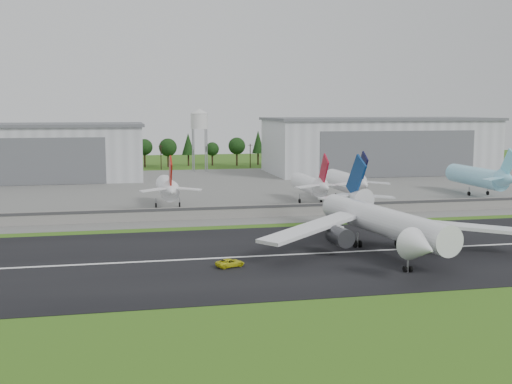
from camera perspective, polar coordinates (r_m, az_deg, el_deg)
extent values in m
plane|color=#2B5814|center=(122.58, 7.98, -6.43)|extent=(600.00, 600.00, 0.00)
cube|color=black|center=(131.76, 6.49, -5.41)|extent=(320.00, 60.00, 0.10)
cube|color=white|center=(131.75, 6.49, -5.38)|extent=(220.00, 1.00, 0.02)
cube|color=slate|center=(237.20, -1.90, 0.35)|extent=(320.00, 150.00, 0.10)
cube|color=gray|center=(173.94, 1.83, -1.67)|extent=(240.00, 0.50, 3.50)
cube|color=#38383A|center=(173.46, 1.85, -1.28)|extent=(240.00, 0.12, 0.70)
cube|color=silver|center=(280.17, -19.95, 3.24)|extent=(95.00, 42.00, 22.00)
cube|color=#595B60|center=(279.66, -20.06, 5.61)|extent=(97.00, 44.00, 1.20)
cube|color=#595B60|center=(259.42, -20.58, 2.53)|extent=(66.50, 0.30, 18.04)
cube|color=silver|center=(300.59, 10.80, 4.00)|extent=(100.00, 45.00, 24.00)
cube|color=#595B60|center=(300.14, 10.86, 6.40)|extent=(102.00, 47.00, 1.20)
cube|color=#595B60|center=(280.00, 12.58, 3.32)|extent=(70.00, 0.30, 19.68)
cylinder|color=#99999E|center=(296.28, -5.53, 3.66)|extent=(0.50, 0.50, 20.00)
cylinder|color=#99999E|center=(302.95, -4.53, 3.75)|extent=(0.50, 0.50, 20.00)
cylinder|color=silver|center=(299.04, -5.06, 6.29)|extent=(8.00, 8.00, 7.00)
cone|color=silver|center=(298.99, -5.07, 7.19)|extent=(8.40, 8.40, 2.40)
cylinder|color=white|center=(134.59, 11.20, -2.56)|extent=(12.19, 44.37, 5.80)
cone|color=white|center=(111.04, 14.46, -4.77)|extent=(6.62, 6.79, 5.80)
cone|color=white|center=(159.87, 8.82, -0.51)|extent=(6.77, 9.71, 5.51)
cube|color=navy|center=(158.75, 8.89, 1.36)|extent=(1.89, 9.51, 11.13)
cube|color=white|center=(137.44, 17.47, -2.90)|extent=(28.21, 14.56, 2.65)
cylinder|color=#333338|center=(134.47, 15.48, -3.74)|extent=(4.57, 6.00, 3.80)
cube|color=white|center=(160.47, 10.60, -0.37)|extent=(9.41, 4.65, 0.98)
cube|color=white|center=(129.81, 4.99, -3.17)|extent=(25.78, 21.04, 2.65)
cylinder|color=#333338|center=(129.58, 7.49, -3.95)|extent=(4.57, 6.00, 3.80)
cube|color=white|center=(158.34, 7.09, -0.41)|extent=(9.49, 6.87, 0.98)
cube|color=#99999E|center=(131.65, 11.59, -4.79)|extent=(14.29, 31.14, 3.20)
cylinder|color=black|center=(137.41, 9.01, -4.58)|extent=(0.62, 1.54, 1.50)
imported|color=gold|center=(119.46, -2.31, -6.31)|extent=(5.99, 4.24, 1.52)
cylinder|color=white|center=(193.71, -7.91, 0.38)|extent=(5.42, 24.00, 5.42)
cone|color=white|center=(178.24, -7.57, 0.10)|extent=(5.15, 7.00, 5.15)
cube|color=#9C140C|center=(178.20, -7.60, 1.65)|extent=(0.45, 8.59, 10.02)
cylinder|color=#99999E|center=(192.08, -8.89, -0.97)|extent=(0.32, 0.32, 3.00)
cylinder|color=#99999E|center=(192.56, -6.81, -0.91)|extent=(0.32, 0.32, 3.00)
cylinder|color=black|center=(192.18, -8.89, -1.17)|extent=(0.40, 1.40, 1.40)
cylinder|color=white|center=(201.62, 4.71, 0.67)|extent=(5.20, 24.00, 5.20)
cone|color=white|center=(186.81, 6.07, 0.42)|extent=(4.94, 7.00, 4.94)
cube|color=maroon|center=(186.76, 6.04, 1.90)|extent=(0.45, 8.59, 10.02)
cylinder|color=#99999E|center=(199.26, 3.90, -0.59)|extent=(0.32, 0.32, 3.00)
cylinder|color=#99999E|center=(201.27, 5.82, -0.54)|extent=(0.32, 0.32, 3.00)
cylinder|color=black|center=(199.36, 3.90, -0.79)|extent=(0.40, 1.40, 1.40)
cylinder|color=white|center=(205.22, 7.86, 0.89)|extent=(6.26, 24.00, 6.26)
cone|color=white|center=(190.69, 9.44, 0.67)|extent=(5.94, 7.00, 5.94)
cube|color=black|center=(190.66, 9.42, 2.12)|extent=(0.45, 8.59, 10.02)
cylinder|color=#99999E|center=(202.77, 7.10, -0.50)|extent=(0.32, 0.32, 3.00)
cylinder|color=#99999E|center=(205.14, 8.95, -0.44)|extent=(0.32, 0.32, 3.00)
cylinder|color=black|center=(202.86, 7.10, -0.69)|extent=(0.40, 1.40, 1.40)
cylinder|color=#90DCFA|center=(230.70, 18.96, 1.30)|extent=(6.50, 30.00, 6.50)
cone|color=#90DCFA|center=(215.03, 21.49, 1.04)|extent=(6.17, 7.00, 6.17)
cube|color=#7AE1FA|center=(215.01, 21.48, 2.32)|extent=(0.45, 8.59, 10.02)
cylinder|color=#99999E|center=(227.74, 18.41, 0.05)|extent=(0.32, 0.32, 3.00)
cylinder|color=#99999E|center=(231.34, 19.91, 0.09)|extent=(0.32, 0.32, 3.00)
cylinder|color=black|center=(227.82, 18.41, -0.13)|extent=(0.40, 1.40, 1.40)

